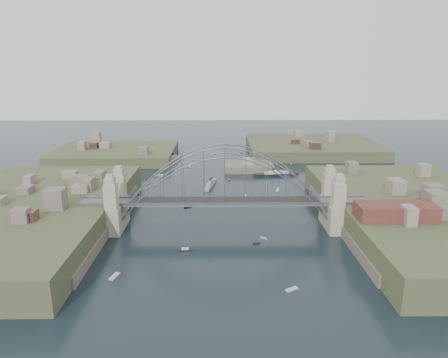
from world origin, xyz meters
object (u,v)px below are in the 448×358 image
wharf_shed (396,211)px  ocean_liner (276,174)px  bridge (225,188)px  fort_island (249,170)px  naval_cruiser_far (172,160)px  naval_cruiser_near (211,184)px

wharf_shed → ocean_liner: bearing=105.9°
bridge → fort_island: bridge is taller
naval_cruiser_far → ocean_liner: naval_cruiser_far is taller
bridge → ocean_liner: bridge is taller
wharf_shed → naval_cruiser_near: bearing=130.3°
fort_island → naval_cruiser_far: 40.61m
bridge → fort_island: bearing=80.3°
naval_cruiser_near → wharf_shed: bearing=-49.7°
bridge → naval_cruiser_near: 45.60m
ocean_liner → bridge: bearing=-111.5°
bridge → naval_cruiser_far: bridge is taller
wharf_shed → naval_cruiser_near: size_ratio=1.29×
fort_island → ocean_liner: 15.75m
wharf_shed → naval_cruiser_far: size_ratio=1.13×
naval_cruiser_far → bridge: bearing=-74.0°
naval_cruiser_far → fort_island: bearing=-24.4°
fort_island → wharf_shed: (32.00, -84.00, 10.34)m
fort_island → ocean_liner: size_ratio=1.13×
naval_cruiser_near → ocean_liner: 32.08m
naval_cruiser_near → ocean_liner: size_ratio=0.80×
bridge → wharf_shed: size_ratio=4.20×
bridge → fort_island: (12.00, 70.00, -12.66)m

